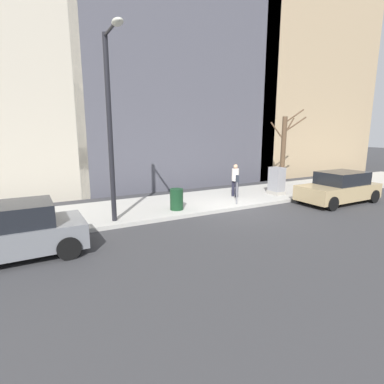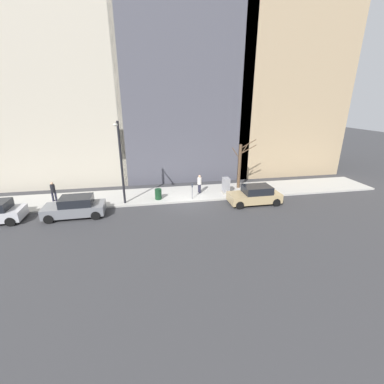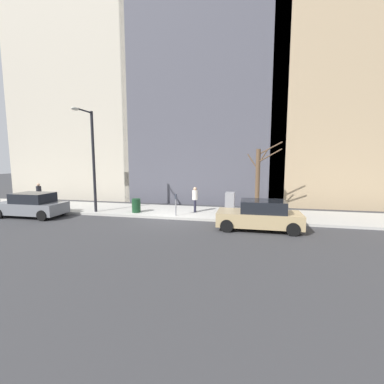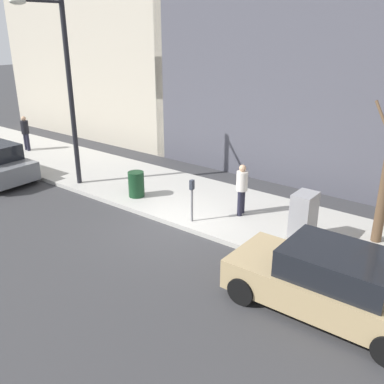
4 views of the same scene
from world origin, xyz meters
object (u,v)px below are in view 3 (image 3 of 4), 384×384
object	(u,v)px
parked_car_tan	(260,215)
office_block_center	(212,49)
pedestrian_midblock	(39,193)
utility_box	(230,204)
bare_tree	(258,179)
parking_meter	(176,202)
parked_car_grey	(32,205)
pedestrian_near_meter	(195,198)
office_tower_left	(337,97)
streetlamp	(91,153)
office_tower_right	(101,96)
trash_bin	(136,206)

from	to	relation	value
parked_car_tan	office_block_center	world-z (taller)	office_block_center
parked_car_tan	pedestrian_midblock	world-z (taller)	pedestrian_midblock
utility_box	pedestrian_midblock	world-z (taller)	pedestrian_midblock
bare_tree	parking_meter	bearing A→B (deg)	113.54
parked_car_grey	pedestrian_midblock	xyz separation A→B (m)	(3.13, 2.37, 0.35)
parked_car_tan	office_block_center	size ratio (longest dim) A/B	0.15
utility_box	pedestrian_near_meter	bearing A→B (deg)	77.12
parking_meter	pedestrian_midblock	distance (m)	11.44
parking_meter	office_tower_left	size ratio (longest dim) A/B	0.07
parking_meter	parked_car_grey	bearing A→B (deg)	100.10
parked_car_grey	bare_tree	xyz separation A→B (m)	(3.75, -13.90, 1.64)
utility_box	pedestrian_near_meter	distance (m)	2.39
streetlamp	bare_tree	size ratio (longest dim) A/B	1.42
parked_car_tan	bare_tree	size ratio (longest dim) A/B	0.92
utility_box	parked_car_tan	bearing A→B (deg)	-145.59
parking_meter	office_tower_right	world-z (taller)	office_tower_right
parked_car_grey	office_tower_left	distance (m)	25.80
pedestrian_midblock	streetlamp	bearing A→B (deg)	-11.37
pedestrian_near_meter	office_tower_right	distance (m)	18.43
parking_meter	office_block_center	world-z (taller)	office_block_center
parked_car_tan	parking_meter	xyz separation A→B (m)	(1.62, 4.93, 0.24)
pedestrian_midblock	office_block_center	xyz separation A→B (m)	(9.98, -11.79, 13.31)
office_block_center	pedestrian_near_meter	bearing A→B (deg)	-177.41
parked_car_tan	bare_tree	world-z (taller)	bare_tree
parked_car_grey	bare_tree	world-z (taller)	bare_tree
pedestrian_near_meter	office_tower_right	size ratio (longest dim) A/B	0.08
parked_car_tan	pedestrian_midblock	size ratio (longest dim) A/B	2.54
pedestrian_midblock	utility_box	bearing A→B (deg)	2.40
streetlamp	bare_tree	world-z (taller)	streetlamp
bare_tree	office_tower_left	distance (m)	13.18
parking_meter	pedestrian_near_meter	xyz separation A→B (m)	(1.38, -0.92, 0.11)
parked_car_grey	parking_meter	xyz separation A→B (m)	(1.60, -8.97, 0.24)
streetlamp	office_block_center	xyz separation A→B (m)	(11.68, -6.04, 10.38)
utility_box	parking_meter	bearing A→B (deg)	104.73
parked_car_grey	office_tower_right	size ratio (longest dim) A/B	0.20
parked_car_grey	pedestrian_near_meter	xyz separation A→B (m)	(2.98, -9.88, 0.35)
pedestrian_near_meter	trash_bin	bearing A→B (deg)	92.14
pedestrian_near_meter	utility_box	bearing A→B (deg)	-114.65
pedestrian_midblock	pedestrian_near_meter	bearing A→B (deg)	4.37
parked_car_tan	trash_bin	world-z (taller)	parked_car_tan
bare_tree	office_tower_left	xyz separation A→B (m)	(8.95, -6.93, 6.77)
streetlamp	pedestrian_midblock	size ratio (longest dim) A/B	3.92
utility_box	trash_bin	distance (m)	6.08
office_block_center	office_tower_right	size ratio (longest dim) A/B	1.37
parking_meter	pedestrian_near_meter	distance (m)	1.66
streetlamp	parked_car_grey	bearing A→B (deg)	112.89
utility_box	office_tower_right	world-z (taller)	office_tower_right
parked_car_tan	streetlamp	world-z (taller)	streetlamp
streetlamp	pedestrian_midblock	world-z (taller)	streetlamp
utility_box	office_block_center	world-z (taller)	office_block_center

